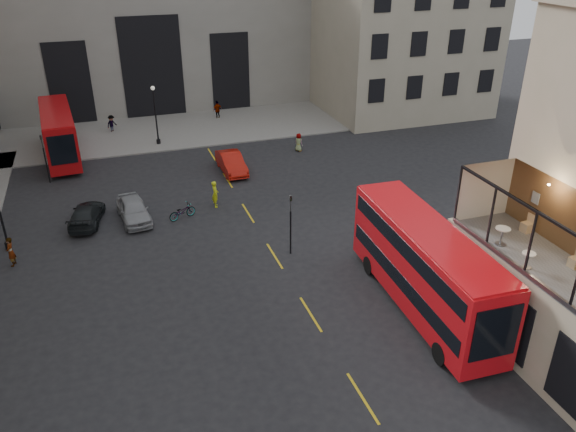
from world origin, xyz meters
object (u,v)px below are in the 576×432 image
object	(u,v)px
pedestrian_a	(63,161)
cafe_table_mid	(528,258)
pedestrian_e	(11,252)
pedestrian_b	(112,124)
bicycle	(182,211)
cafe_table_far	(502,234)
car_a	(134,210)
pedestrian_c	(218,110)
street_lamp_a	(0,214)
street_lamp_b	(156,119)
traffic_light_near	(291,217)
cyclist	(215,194)
traffic_light_far	(44,153)
cafe_chair_c	(575,262)
bus_far	(59,131)
car_b	(231,163)
pedestrian_d	(299,142)
bus_near	(425,264)
cafe_chair_d	(527,227)

from	to	relation	value
pedestrian_a	cafe_table_mid	bearing A→B (deg)	-57.75
pedestrian_e	pedestrian_b	bearing A→B (deg)	175.29
bicycle	cafe_table_far	xyz separation A→B (m)	(12.01, -16.30, 4.63)
car_a	pedestrian_c	size ratio (longest dim) A/B	2.36
street_lamp_a	street_lamp_b	distance (m)	19.42
traffic_light_near	pedestrian_e	world-z (taller)	traffic_light_near
street_lamp_b	cyclist	distance (m)	14.45
traffic_light_far	pedestrian_b	distance (m)	12.23
traffic_light_far	cafe_chair_c	world-z (taller)	cafe_chair_c
traffic_light_far	cafe_table_far	xyz separation A→B (m)	(20.66, -25.63, 2.72)
pedestrian_b	cafe_table_mid	size ratio (longest dim) A/B	2.44
traffic_light_far	pedestrian_e	bearing A→B (deg)	-97.30
street_lamp_b	pedestrian_a	size ratio (longest dim) A/B	3.12
traffic_light_far	bus_far	xyz separation A→B (m)	(0.91, 5.31, -0.09)
pedestrian_a	cyclist	bearing A→B (deg)	-46.53
bicycle	pedestrian_c	xyz separation A→B (m)	(7.12, 21.32, 0.43)
traffic_light_near	cafe_table_far	bearing A→B (deg)	-55.31
car_b	pedestrian_e	bearing A→B (deg)	-148.77
pedestrian_c	cafe_chair_c	world-z (taller)	cafe_chair_c
street_lamp_a	bus_far	distance (m)	15.59
street_lamp_a	pedestrian_b	distance (m)	22.21
car_b	cafe_table_mid	bearing A→B (deg)	-76.38
cafe_chair_c	cyclist	bearing A→B (deg)	119.23
car_a	pedestrian_d	world-z (taller)	pedestrian_d
cyclist	cafe_table_far	xyz separation A→B (m)	(9.51, -17.42, 4.20)
pedestrian_c	cafe_table_far	bearing A→B (deg)	75.66
car_b	cafe_chair_c	xyz separation A→B (m)	(8.63, -25.85, 4.08)
traffic_light_near	bus_near	size ratio (longest dim) A/B	0.33
car_a	cafe_chair_c	xyz separation A→B (m)	(16.76, -19.71, 4.09)
street_lamp_b	cafe_chair_c	xyz separation A→B (m)	(13.35, -34.22, 2.46)
cyclist	street_lamp_b	bearing A→B (deg)	14.79
car_b	traffic_light_far	bearing A→B (deg)	168.94
traffic_light_near	bicycle	distance (m)	8.77
traffic_light_far	street_lamp_b	distance (m)	10.82
bus_near	car_a	world-z (taller)	bus_near
traffic_light_near	cafe_chair_c	size ratio (longest dim) A/B	4.63
bicycle	cyclist	distance (m)	2.77
cafe_chair_d	car_b	bearing A→B (deg)	111.36
bus_near	pedestrian_e	distance (m)	22.99
car_b	cyclist	xyz separation A→B (m)	(-2.57, -5.84, 0.18)
cafe_table_far	bus_far	bearing A→B (deg)	122.55
pedestrian_e	bus_near	bearing A→B (deg)	72.80
bus_far	pedestrian_d	distance (m)	20.17
cafe_table_mid	bus_near	bearing A→B (deg)	113.70
cafe_table_far	car_b	bearing A→B (deg)	106.62
bus_near	street_lamp_a	bearing A→B (deg)	147.20
pedestrian_b	pedestrian_c	xyz separation A→B (m)	(10.49, 1.08, 0.09)
bus_far	cafe_table_mid	xyz separation A→B (m)	(19.52, -32.93, 2.72)
car_b	cafe_chair_d	size ratio (longest dim) A/B	5.35
street_lamp_a	pedestrian_a	distance (m)	12.61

